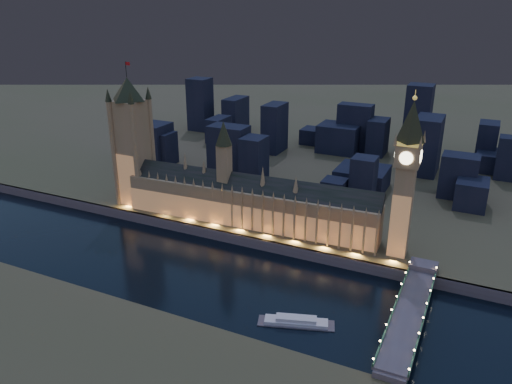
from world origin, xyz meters
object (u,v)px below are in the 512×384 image
at_px(westminster_bridge, 410,314).
at_px(river_boat, 296,321).
at_px(palace_of_westminster, 247,201).
at_px(victoria_tower, 132,136).
at_px(elizabeth_tower, 407,167).

xyz_separation_m(westminster_bridge, river_boat, (-56.84, -27.58, -4.44)).
relative_size(palace_of_westminster, victoria_tower, 1.73).
xyz_separation_m(palace_of_westminster, westminster_bridge, (133.17, -65.21, -20.37)).
bearing_deg(elizabeth_tower, palace_of_westminster, -179.91).
relative_size(victoria_tower, westminster_bridge, 1.03).
relative_size(palace_of_westminster, westminster_bridge, 1.79).
bearing_deg(elizabeth_tower, victoria_tower, -180.00).
height_order(palace_of_westminster, victoria_tower, victoria_tower).
height_order(palace_of_westminster, river_boat, palace_of_westminster).
xyz_separation_m(palace_of_westminster, victoria_tower, (-104.26, 0.17, 39.32)).
bearing_deg(elizabeth_tower, westminster_bridge, -73.45).
relative_size(palace_of_westminster, elizabeth_tower, 1.82).
relative_size(palace_of_westminster, river_boat, 4.62).
relative_size(elizabeth_tower, westminster_bridge, 0.98).
bearing_deg(victoria_tower, river_boat, -27.24).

